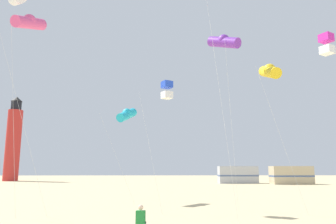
# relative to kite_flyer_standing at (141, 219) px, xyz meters

# --- Properties ---
(kite_flyer_standing) EXTENTS (0.40, 0.54, 1.16)m
(kite_flyer_standing) POSITION_rel_kite_flyer_standing_xyz_m (0.00, 0.00, 0.00)
(kite_flyer_standing) COLOR #238438
(kite_flyer_standing) RESTS_ON ground
(kite_tube_rainbow) EXTENTS (1.56, 2.59, 11.83)m
(kite_tube_rainbow) POSITION_rel_kite_flyer_standing_xyz_m (-7.13, 5.19, 10.52)
(kite_tube_rainbow) COLOR silver
(kite_tube_rainbow) RESTS_ON ground
(kite_box_blue) EXTENTS (2.26, 2.26, 8.10)m
(kite_box_blue) POSITION_rel_kite_flyer_standing_xyz_m (1.15, 7.21, 6.90)
(kite_box_blue) COLOR silver
(kite_box_blue) RESTS_ON ground
(kite_tube_violet) EXTENTS (2.13, 2.37, 11.54)m
(kite_tube_violet) POSITION_rel_kite_flyer_standing_xyz_m (4.94, 7.13, 10.22)
(kite_tube_violet) COLOR silver
(kite_tube_violet) RESTS_ON ground
(kite_tube_cyan) EXTENTS (2.97, 3.34, 7.50)m
(kite_tube_cyan) POSITION_rel_kite_flyer_standing_xyz_m (-1.97, 12.57, 6.18)
(kite_tube_cyan) COLOR silver
(kite_tube_cyan) RESTS_ON ground
(kite_box_magenta) EXTENTS (1.92, 1.92, 9.80)m
(kite_box_magenta) POSITION_rel_kite_flyer_standing_xyz_m (9.81, 3.44, 8.59)
(kite_box_magenta) COLOR silver
(kite_box_magenta) RESTS_ON ground
(kite_tube_gold) EXTENTS (2.51, 2.53, 9.23)m
(kite_tube_gold) POSITION_rel_kite_flyer_standing_xyz_m (7.59, 6.26, 7.91)
(kite_tube_gold) COLOR silver
(kite_tube_gold) RESTS_ON ground
(lighthouse_distant) EXTENTS (2.80, 2.80, 16.80)m
(lighthouse_distant) POSITION_rel_kite_flyer_standing_xyz_m (-28.45, 51.13, 7.22)
(lighthouse_distant) COLOR red
(lighthouse_distant) RESTS_ON ground
(rv_van_silver) EXTENTS (6.44, 2.35, 2.80)m
(rv_van_silver) POSITION_rel_kite_flyer_standing_xyz_m (13.70, 40.90, 0.78)
(rv_van_silver) COLOR #B7BABF
(rv_van_silver) RESTS_ON ground
(rv_van_tan) EXTENTS (6.51, 2.55, 2.80)m
(rv_van_tan) POSITION_rel_kite_flyer_standing_xyz_m (21.42, 37.73, 0.78)
(rv_van_tan) COLOR #C6B28C
(rv_van_tan) RESTS_ON ground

